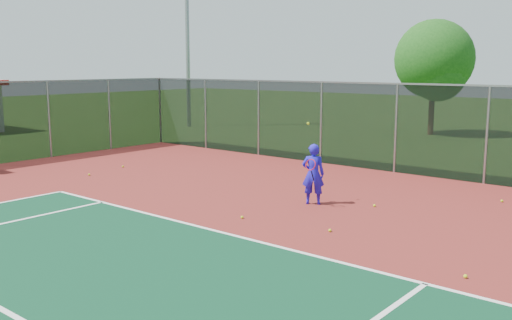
{
  "coord_description": "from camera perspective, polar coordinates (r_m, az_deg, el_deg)",
  "views": [
    {
      "loc": [
        5.58,
        -5.74,
        3.62
      ],
      "look_at": [
        -3.33,
        5.0,
        1.3
      ],
      "focal_mm": 40.0,
      "sensor_mm": 36.0,
      "label": 1
    }
  ],
  "objects": [
    {
      "name": "practice_ball_8",
      "position": [
        20.87,
        -13.16,
        -0.64
      ],
      "size": [
        0.07,
        0.07,
        0.07
      ],
      "primitive_type": "sphere",
      "color": "#BBD518",
      "rests_on": "court_apron"
    },
    {
      "name": "court_apron",
      "position": [
        10.21,
        3.72,
        -11.31
      ],
      "size": [
        30.0,
        20.0,
        0.02
      ],
      "primitive_type": "cube",
      "color": "maroon",
      "rests_on": "ground"
    },
    {
      "name": "floodlight_nw",
      "position": [
        34.47,
        -6.92,
        14.52
      ],
      "size": [
        0.9,
        0.4,
        11.87
      ],
      "color": "gray",
      "rests_on": "ground"
    },
    {
      "name": "practice_ball_3",
      "position": [
        10.58,
        20.21,
        -10.86
      ],
      "size": [
        0.07,
        0.07,
        0.07
      ],
      "primitive_type": "sphere",
      "color": "#BBD518",
      "rests_on": "court_apron"
    },
    {
      "name": "ground",
      "position": [
        8.79,
        -4.24,
        -14.93
      ],
      "size": [
        120.0,
        120.0,
        0.0
      ],
      "primitive_type": "plane",
      "color": "#274F16",
      "rests_on": "ground"
    },
    {
      "name": "practice_ball_0",
      "position": [
        15.03,
        11.76,
        -4.48
      ],
      "size": [
        0.07,
        0.07,
        0.07
      ],
      "primitive_type": "sphere",
      "color": "#BBD518",
      "rests_on": "court_apron"
    },
    {
      "name": "tree_back_left",
      "position": [
        31.23,
        17.47,
        9.26
      ],
      "size": [
        4.07,
        4.07,
        5.98
      ],
      "color": "#3D2816",
      "rests_on": "ground"
    },
    {
      "name": "practice_ball_2",
      "position": [
        13.62,
        -1.4,
        -5.74
      ],
      "size": [
        0.07,
        0.07,
        0.07
      ],
      "primitive_type": "sphere",
      "color": "#BBD518",
      "rests_on": "court_apron"
    },
    {
      "name": "practice_ball_7",
      "position": [
        12.67,
        7.4,
        -6.99
      ],
      "size": [
        0.07,
        0.07,
        0.07
      ],
      "primitive_type": "sphere",
      "color": "#BBD518",
      "rests_on": "court_apron"
    },
    {
      "name": "fence_back",
      "position": [
        18.71,
        22.1,
        2.44
      ],
      "size": [
        30.0,
        0.06,
        3.03
      ],
      "color": "black",
      "rests_on": "court_apron"
    },
    {
      "name": "tennis_player",
      "position": [
        14.94,
        5.74,
        -1.4
      ],
      "size": [
        0.7,
        0.73,
        2.14
      ],
      "color": "#2016D5",
      "rests_on": "court_apron"
    },
    {
      "name": "practice_ball_5",
      "position": [
        16.57,
        23.38,
        -3.78
      ],
      "size": [
        0.07,
        0.07,
        0.07
      ],
      "primitive_type": "sphere",
      "color": "#BBD518",
      "rests_on": "court_apron"
    },
    {
      "name": "practice_ball_4",
      "position": [
        19.63,
        -16.35,
        -1.41
      ],
      "size": [
        0.07,
        0.07,
        0.07
      ],
      "primitive_type": "sphere",
      "color": "#BBD518",
      "rests_on": "court_apron"
    }
  ]
}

